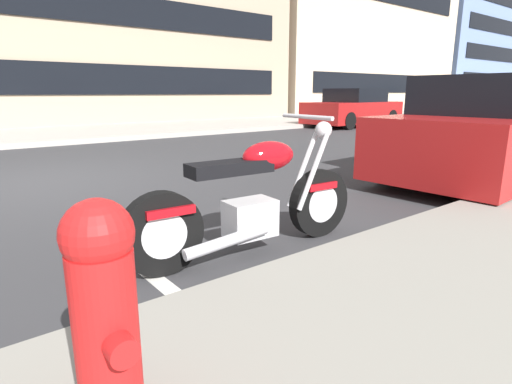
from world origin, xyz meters
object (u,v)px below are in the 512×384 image
object	(u,v)px
car_opposite_curb	(353,109)
fire_hydrant	(104,308)
parked_motorcycle	(253,203)
parked_car_at_intersection	(495,132)

from	to	relation	value
car_opposite_curb	fire_hydrant	distance (m)	15.64
parked_motorcycle	fire_hydrant	bearing A→B (deg)	-138.19
car_opposite_curb	fire_hydrant	size ratio (longest dim) A/B	5.30
fire_hydrant	parked_motorcycle	bearing A→B (deg)	37.71
parked_motorcycle	parked_car_at_intersection	xyz separation A→B (m)	(4.71, 0.12, 0.30)
parked_car_at_intersection	car_opposite_curb	size ratio (longest dim) A/B	1.06
car_opposite_curb	parked_motorcycle	bearing A→B (deg)	31.98
parked_car_at_intersection	fire_hydrant	size ratio (longest dim) A/B	5.62
parked_car_at_intersection	car_opposite_curb	xyz separation A→B (m)	(6.38, 7.81, -0.05)
parked_car_at_intersection	car_opposite_curb	bearing A→B (deg)	47.99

